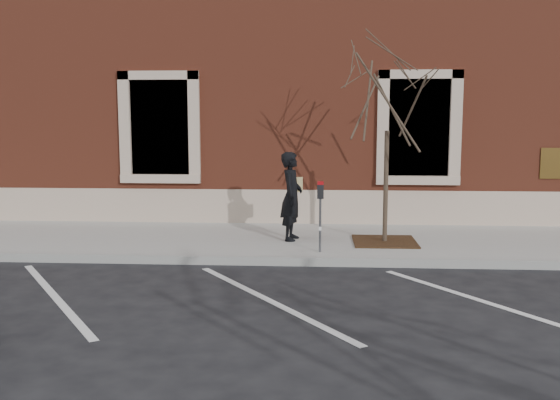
{
  "coord_description": "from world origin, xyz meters",
  "views": [
    {
      "loc": [
        0.72,
        -10.99,
        2.67
      ],
      "look_at": [
        0.0,
        0.6,
        1.1
      ],
      "focal_mm": 40.0,
      "sensor_mm": 36.0,
      "label": 1
    }
  ],
  "objects": [
    {
      "name": "ground",
      "position": [
        0.0,
        0.0,
        0.0
      ],
      "size": [
        120.0,
        120.0,
        0.0
      ],
      "primitive_type": "plane",
      "color": "#28282B",
      "rests_on": "ground"
    },
    {
      "name": "sidewalk_near",
      "position": [
        0.0,
        1.75,
        0.07
      ],
      "size": [
        40.0,
        3.5,
        0.15
      ],
      "primitive_type": "cube",
      "color": "#ACA8A1",
      "rests_on": "ground"
    },
    {
      "name": "curb_near",
      "position": [
        0.0,
        -0.05,
        0.07
      ],
      "size": [
        40.0,
        0.12,
        0.15
      ],
      "primitive_type": "cube",
      "color": "#9E9E99",
      "rests_on": "ground"
    },
    {
      "name": "parking_stripes",
      "position": [
        0.0,
        -2.2,
        0.0
      ],
      "size": [
        28.0,
        4.4,
        0.01
      ],
      "primitive_type": null,
      "color": "silver",
      "rests_on": "ground"
    },
    {
      "name": "building_civic",
      "position": [
        0.0,
        7.74,
        4.0
      ],
      "size": [
        40.0,
        8.62,
        8.0
      ],
      "color": "brown",
      "rests_on": "ground"
    },
    {
      "name": "man",
      "position": [
        0.18,
        1.55,
        1.05
      ],
      "size": [
        0.51,
        0.71,
        1.8
      ],
      "primitive_type": "imported",
      "rotation": [
        0.0,
        0.0,
        1.44
      ],
      "color": "black",
      "rests_on": "sidewalk_near"
    },
    {
      "name": "parking_meter",
      "position": [
        0.76,
        0.42,
        1.07
      ],
      "size": [
        0.12,
        0.09,
        1.33
      ],
      "rotation": [
        0.0,
        0.0,
        0.23
      ],
      "color": "#595B60",
      "rests_on": "sidewalk_near"
    },
    {
      "name": "tree_grate",
      "position": [
        2.06,
        1.41,
        0.17
      ],
      "size": [
        1.25,
        1.25,
        0.03
      ],
      "primitive_type": "cube",
      "color": "#422815",
      "rests_on": "sidewalk_near"
    },
    {
      "name": "sapling",
      "position": [
        2.06,
        1.41,
        2.99
      ],
      "size": [
        2.43,
        2.43,
        4.06
      ],
      "color": "#493A2C",
      "rests_on": "sidewalk_near"
    }
  ]
}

